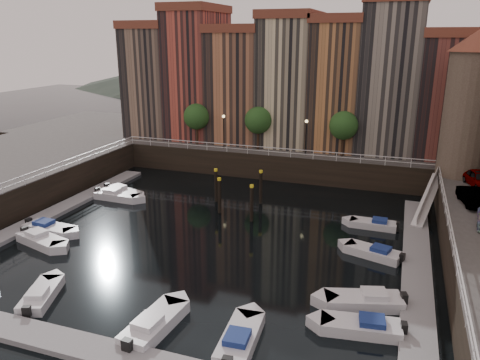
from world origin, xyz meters
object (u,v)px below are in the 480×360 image
at_px(boat_left_2, 49,229).
at_px(car_a, 479,180).
at_px(car_b, 472,198).
at_px(corner_tower, 470,102).
at_px(gangway, 428,197).
at_px(mooring_pilings, 237,193).
at_px(boat_left_1, 41,240).

height_order(boat_left_2, car_a, car_a).
distance_m(car_a, car_b, 5.53).
distance_m(corner_tower, car_b, 11.13).
relative_size(gangway, mooring_pilings, 1.55).
xyz_separation_m(mooring_pilings, boat_left_1, (-12.26, -12.77, -1.27)).
height_order(corner_tower, boat_left_1, corner_tower).
bearing_deg(boat_left_1, corner_tower, 48.84).
bearing_deg(car_b, boat_left_1, -170.18).
bearing_deg(corner_tower, gangway, -122.80).
xyz_separation_m(gangway, car_b, (2.96, -4.51, 1.74)).
bearing_deg(car_a, boat_left_2, -171.89).
bearing_deg(mooring_pilings, boat_left_1, -133.82).
bearing_deg(corner_tower, car_a, -70.99).
height_order(boat_left_1, car_a, car_a).
xyz_separation_m(corner_tower, gangway, (-2.90, -4.50, -8.28)).
bearing_deg(car_b, gangway, 112.16).
bearing_deg(car_a, gangway, 175.86).
xyz_separation_m(gangway, mooring_pilings, (-17.33, -4.19, -0.27)).
xyz_separation_m(boat_left_1, car_a, (33.73, 17.85, 3.37)).
xyz_separation_m(gangway, boat_left_2, (-30.62, -14.86, -1.54)).
height_order(corner_tower, mooring_pilings, corner_tower).
relative_size(gangway, car_a, 1.90).
height_order(gangway, boat_left_1, gangway).
bearing_deg(corner_tower, boat_left_2, -150.00).
xyz_separation_m(boat_left_1, boat_left_2, (-1.03, 2.10, -0.01)).
distance_m(gangway, boat_left_2, 34.07).
bearing_deg(gangway, car_b, -56.72).
distance_m(corner_tower, gangway, 9.86).
xyz_separation_m(corner_tower, boat_left_1, (-32.49, -21.46, -9.81)).
distance_m(mooring_pilings, boat_left_1, 17.74).
bearing_deg(car_a, corner_tower, 92.74).
bearing_deg(boat_left_1, gangway, 45.21).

